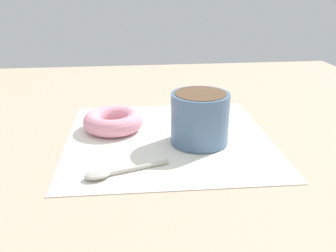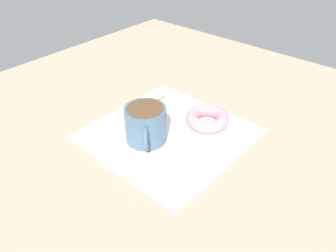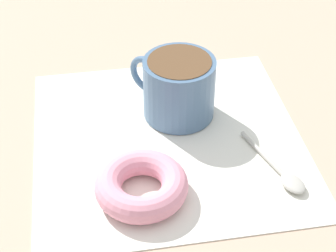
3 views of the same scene
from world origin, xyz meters
The scene contains 5 objects.
ground_plane centered at (0.00, 0.00, -1.00)cm, with size 120.00×120.00×2.00cm, color tan.
napkin centered at (-2.37, 2.57, 0.15)cm, with size 33.89×33.89×0.30cm, color white.
coffee_cup centered at (-0.37, 7.59, 4.60)cm, with size 10.35×10.87×8.29cm.
donut centered at (-7.11, -6.64, 1.83)cm, with size 10.65×10.65×3.06cm, color pink.
spoon centered at (9.85, -6.93, 0.70)cm, with size 5.12×12.09×0.90cm.
Camera 1 is at (55.47, -3.89, 25.45)cm, focal length 40.00 mm.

